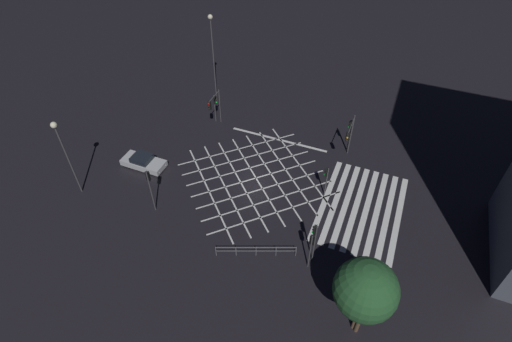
{
  "coord_description": "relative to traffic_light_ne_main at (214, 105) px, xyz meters",
  "views": [
    {
      "loc": [
        -25.03,
        -10.26,
        26.2
      ],
      "look_at": [
        0.0,
        0.0,
        0.91
      ],
      "focal_mm": 28.0,
      "sensor_mm": 36.0,
      "label": 1
    }
  ],
  "objects": [
    {
      "name": "traffic_light_sw_main",
      "position": [
        -12.98,
        -14.36,
        -0.37
      ],
      "size": [
        0.39,
        0.36,
        3.67
      ],
      "color": "#424244",
      "rests_on": "ground_plane"
    },
    {
      "name": "traffic_light_median_south",
      "position": [
        -5.24,
        -13.43,
        -0.69
      ],
      "size": [
        0.36,
        0.39,
        3.23
      ],
      "rotation": [
        0.0,
        0.0,
        1.57
      ],
      "color": "#424244",
      "rests_on": "ground_plane"
    },
    {
      "name": "road_markings",
      "position": [
        -5.3,
        -12.94,
        -3.0
      ],
      "size": [
        15.65,
        21.17,
        0.01
      ],
      "color": "silver",
      "rests_on": "ground_plane"
    },
    {
      "name": "traffic_light_ne_cross",
      "position": [
        1.15,
        0.47,
        -0.62
      ],
      "size": [
        0.36,
        0.39,
        3.33
      ],
      "rotation": [
        0.0,
        0.0,
        -1.57
      ],
      "color": "#424244",
      "rests_on": "ground_plane"
    },
    {
      "name": "traffic_light_se_cross",
      "position": [
        1.69,
        -13.93,
        -0.37
      ],
      "size": [
        0.36,
        0.39,
        3.67
      ],
      "rotation": [
        0.0,
        0.0,
        1.57
      ],
      "color": "#424244",
      "rests_on": "ground_plane"
    },
    {
      "name": "traffic_light_nw_main",
      "position": [
        -12.47,
        -0.39,
        0.17
      ],
      "size": [
        0.39,
        0.36,
        4.45
      ],
      "color": "#424244",
      "rests_on": "ground_plane"
    },
    {
      "name": "traffic_light_ne_main",
      "position": [
        0.0,
        0.0,
        0.0
      ],
      "size": [
        2.49,
        0.36,
        4.08
      ],
      "rotation": [
        0.0,
        0.0,
        3.14
      ],
      "color": "#424244",
      "rests_on": "ground_plane"
    },
    {
      "name": "street_lamp_east",
      "position": [
        4.9,
        2.33,
        4.07
      ],
      "size": [
        0.52,
        0.52,
        10.25
      ],
      "color": "#424244",
      "rests_on": "ground_plane"
    },
    {
      "name": "traffic_light_se_main",
      "position": [
        -0.12,
        -14.17,
        0.38
      ],
      "size": [
        2.94,
        0.36,
        4.58
      ],
      "rotation": [
        0.0,
        0.0,
        3.14
      ],
      "color": "#424244",
      "rests_on": "ground_plane"
    },
    {
      "name": "traffic_light_sw_cross",
      "position": [
        -12.37,
        -14.39,
        -0.09
      ],
      "size": [
        0.36,
        0.39,
        4.08
      ],
      "rotation": [
        0.0,
        0.0,
        1.57
      ],
      "color": "#424244",
      "rests_on": "ground_plane"
    },
    {
      "name": "ground_plane",
      "position": [
        -5.58,
        -7.0,
        -3.0
      ],
      "size": [
        200.0,
        200.0,
        0.0
      ],
      "primitive_type": "plane",
      "color": "black"
    },
    {
      "name": "pedestrian_railing",
      "position": [
        -13.65,
        -10.31,
        -2.33
      ],
      "size": [
        2.41,
        5.8,
        1.05
      ],
      "rotation": [
        0.0,
        0.0,
        -1.18
      ],
      "color": "gray",
      "rests_on": "ground_plane"
    },
    {
      "name": "street_lamp_west",
      "position": [
        -13.2,
        7.06,
        2.62
      ],
      "size": [
        0.54,
        0.54,
        7.73
      ],
      "color": "#424244",
      "rests_on": "ground_plane"
    },
    {
      "name": "waiting_car",
      "position": [
        -8.18,
        3.69,
        -2.41
      ],
      "size": [
        1.8,
        4.27,
        1.28
      ],
      "rotation": [
        0.0,
        0.0,
        -1.57
      ],
      "color": "#B7BABC",
      "rests_on": "ground_plane"
    },
    {
      "name": "street_tree_near",
      "position": [
        -16.55,
        -18.56,
        1.8
      ],
      "size": [
        3.96,
        3.96,
        6.79
      ],
      "color": "brown",
      "rests_on": "ground_plane"
    },
    {
      "name": "street_tree_far",
      "position": [
        -16.68,
        -18.81,
        1.25
      ],
      "size": [
        2.83,
        2.83,
        5.7
      ],
      "color": "brown",
      "rests_on": "ground_plane"
    }
  ]
}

